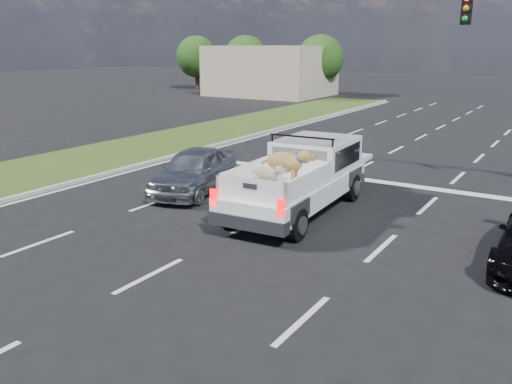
% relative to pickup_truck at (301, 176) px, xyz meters
% --- Properties ---
extents(ground, '(160.00, 160.00, 0.00)m').
position_rel_pickup_truck_xyz_m(ground, '(1.21, -5.62, -0.99)').
color(ground, black).
rests_on(ground, ground).
extents(road_markings, '(17.75, 60.00, 0.01)m').
position_rel_pickup_truck_xyz_m(road_markings, '(1.21, 0.94, -0.99)').
color(road_markings, silver).
rests_on(road_markings, ground).
extents(grass_median_left, '(5.00, 60.00, 0.10)m').
position_rel_pickup_truck_xyz_m(grass_median_left, '(-10.29, 0.38, -0.94)').
color(grass_median_left, '#294615').
rests_on(grass_median_left, ground).
extents(curb_left, '(0.15, 60.00, 0.14)m').
position_rel_pickup_truck_xyz_m(curb_left, '(-7.84, 0.38, -0.92)').
color(curb_left, '#AAA69C').
rests_on(curb_left, ground).
extents(building_left, '(10.00, 8.00, 4.40)m').
position_rel_pickup_truck_xyz_m(building_left, '(-18.79, 30.38, 1.21)').
color(building_left, '#C5B197').
rests_on(building_left, ground).
extents(tree_far_a, '(4.20, 4.20, 5.40)m').
position_rel_pickup_truck_xyz_m(tree_far_a, '(-28.79, 32.38, 2.29)').
color(tree_far_a, '#332114').
rests_on(tree_far_a, ground).
extents(tree_far_b, '(4.20, 4.20, 5.40)m').
position_rel_pickup_truck_xyz_m(tree_far_b, '(-22.79, 32.38, 2.29)').
color(tree_far_b, '#332114').
rests_on(tree_far_b, ground).
extents(tree_far_c, '(4.20, 4.20, 5.40)m').
position_rel_pickup_truck_xyz_m(tree_far_c, '(-14.79, 32.38, 2.29)').
color(tree_far_c, '#332114').
rests_on(tree_far_c, ground).
extents(pickup_truck, '(2.38, 5.79, 2.14)m').
position_rel_pickup_truck_xyz_m(pickup_truck, '(0.00, 0.00, 0.00)').
color(pickup_truck, black).
rests_on(pickup_truck, ground).
extents(silver_sedan, '(2.58, 4.41, 1.41)m').
position_rel_pickup_truck_xyz_m(silver_sedan, '(-3.79, 0.03, -0.29)').
color(silver_sedan, '#AFB2B6').
rests_on(silver_sedan, ground).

